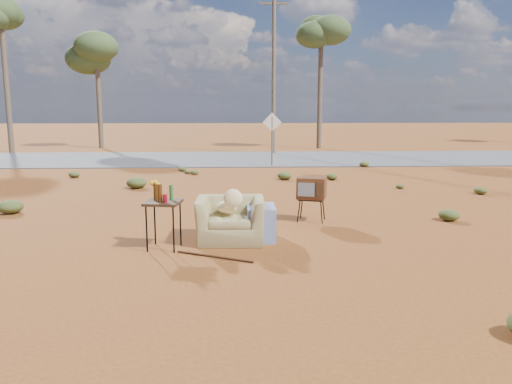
{
  "coord_description": "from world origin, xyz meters",
  "views": [
    {
      "loc": [
        -0.11,
        -8.42,
        2.39
      ],
      "look_at": [
        0.33,
        0.93,
        0.8
      ],
      "focal_mm": 35.0,
      "sensor_mm": 36.0,
      "label": 1
    }
  ],
  "objects": [
    {
      "name": "utility_pole_center",
      "position": [
        2.0,
        17.5,
        4.15
      ],
      "size": [
        1.4,
        0.2,
        8.0
      ],
      "color": "brown",
      "rests_on": "ground"
    },
    {
      "name": "highway",
      "position": [
        0.0,
        15.0,
        0.02
      ],
      "size": [
        140.0,
        7.0,
        0.04
      ],
      "primitive_type": "cube",
      "color": "#565659",
      "rests_on": "ground"
    },
    {
      "name": "tv_unit",
      "position": [
        1.55,
        1.9,
        0.7
      ],
      "size": [
        0.69,
        0.62,
        0.94
      ],
      "rotation": [
        0.0,
        0.0,
        -0.3
      ],
      "color": "black",
      "rests_on": "ground"
    },
    {
      "name": "eucalyptus_center",
      "position": [
        5.0,
        21.0,
        6.43
      ],
      "size": [
        3.2,
        3.2,
        7.6
      ],
      "color": "brown",
      "rests_on": "ground"
    },
    {
      "name": "side_table",
      "position": [
        -1.33,
        -0.03,
        0.85
      ],
      "size": [
        0.65,
        0.65,
        1.15
      ],
      "rotation": [
        0.0,
        0.0,
        -0.15
      ],
      "color": "#3B2415",
      "rests_on": "ground"
    },
    {
      "name": "eucalyptus_left",
      "position": [
        -12.0,
        19.0,
        6.92
      ],
      "size": [
        3.2,
        3.2,
        8.1
      ],
      "color": "brown",
      "rests_on": "ground"
    },
    {
      "name": "rusty_bar",
      "position": [
        -0.42,
        -0.65,
        0.02
      ],
      "size": [
        1.25,
        0.67,
        0.04
      ],
      "primitive_type": "cylinder",
      "rotation": [
        0.0,
        1.57,
        -0.48
      ],
      "color": "#452412",
      "rests_on": "ground"
    },
    {
      "name": "road_sign",
      "position": [
        1.5,
        12.0,
        1.5
      ],
      "size": [
        0.78,
        0.06,
        2.19
      ],
      "color": "brown",
      "rests_on": "ground"
    },
    {
      "name": "eucalyptus_near_left",
      "position": [
        -8.0,
        22.0,
        5.45
      ],
      "size": [
        3.2,
        3.2,
        6.6
      ],
      "color": "brown",
      "rests_on": "ground"
    },
    {
      "name": "scrub_patch",
      "position": [
        -0.82,
        4.41,
        0.14
      ],
      "size": [
        17.49,
        8.07,
        0.33
      ],
      "color": "#475425",
      "rests_on": "ground"
    },
    {
      "name": "ground",
      "position": [
        0.0,
        0.0,
        0.0
      ],
      "size": [
        140.0,
        140.0,
        0.0
      ],
      "primitive_type": "plane",
      "color": "brown",
      "rests_on": "ground"
    },
    {
      "name": "armchair",
      "position": [
        -0.06,
        0.4,
        0.49
      ],
      "size": [
        1.43,
        0.9,
        1.06
      ],
      "rotation": [
        0.0,
        0.0,
        -0.02
      ],
      "color": "#988652",
      "rests_on": "ground"
    }
  ]
}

